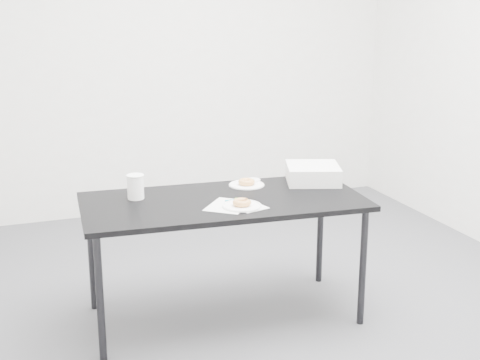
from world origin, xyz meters
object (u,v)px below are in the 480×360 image
object	(u,v)px
table	(223,208)
pen	(235,200)
donut_far	(247,182)
plate_near	(242,206)
coffee_cup	(136,187)
plate_far	(247,185)
bakery_box	(313,174)
donut_near	(242,202)
scorecard	(228,206)

from	to	relation	value
table	pen	size ratio (longest dim) A/B	13.74
table	donut_far	world-z (taller)	donut_far
plate_near	coffee_cup	xyz separation A→B (m)	(-0.49, 0.34, 0.06)
pen	plate_far	world-z (taller)	pen
bakery_box	donut_near	bearing A→B (deg)	-131.61
scorecard	pen	distance (m)	0.10
plate_far	donut_far	xyz separation A→B (m)	(0.00, 0.00, 0.02)
scorecard	donut_far	bearing A→B (deg)	94.92
plate_far	bakery_box	xyz separation A→B (m)	(0.40, -0.06, 0.05)
donut_far	coffee_cup	bearing A→B (deg)	-176.75
pen	plate_near	size ratio (longest dim) A/B	0.55
table	scorecard	bearing A→B (deg)	-93.16
plate_near	coffee_cup	world-z (taller)	coffee_cup
donut_near	table	bearing A→B (deg)	105.57
scorecard	table	bearing A→B (deg)	122.22
pen	plate_near	xyz separation A→B (m)	(-0.00, -0.12, -0.00)
donut_far	donut_near	bearing A→B (deg)	-114.19
pen	plate_far	distance (m)	0.31
table	plate_far	distance (m)	0.31
scorecard	donut_near	world-z (taller)	donut_near
pen	plate_far	bearing A→B (deg)	54.00
scorecard	plate_near	distance (m)	0.08
coffee_cup	donut_near	bearing A→B (deg)	-34.67
coffee_cup	plate_near	bearing A→B (deg)	-34.67
pen	coffee_cup	xyz separation A→B (m)	(-0.49, 0.22, 0.06)
scorecard	coffee_cup	world-z (taller)	coffee_cup
plate_far	plate_near	bearing A→B (deg)	-114.19
scorecard	bakery_box	bearing A→B (deg)	63.09
plate_far	coffee_cup	size ratio (longest dim) A/B	1.52
pen	plate_far	xyz separation A→B (m)	(0.17, 0.26, -0.00)
bakery_box	coffee_cup	bearing A→B (deg)	-162.02
donut_near	plate_far	bearing A→B (deg)	65.81
plate_far	donut_far	world-z (taller)	donut_far
pen	donut_far	distance (m)	0.31
plate_near	donut_far	bearing A→B (deg)	65.81
plate_near	donut_near	distance (m)	0.02
table	donut_near	xyz separation A→B (m)	(0.05, -0.17, 0.08)
plate_near	coffee_cup	bearing A→B (deg)	145.33
plate_far	bakery_box	world-z (taller)	bakery_box
plate_far	bakery_box	size ratio (longest dim) A/B	0.68
coffee_cup	donut_far	bearing A→B (deg)	3.25
plate_near	bakery_box	world-z (taller)	bakery_box
coffee_cup	scorecard	bearing A→B (deg)	-34.69
donut_far	pen	bearing A→B (deg)	-122.61
plate_near	donut_near	bearing A→B (deg)	0.00
table	coffee_cup	world-z (taller)	coffee_cup
pen	coffee_cup	bearing A→B (deg)	152.49
scorecard	bakery_box	xyz separation A→B (m)	(0.63, 0.27, 0.05)
scorecard	plate_far	distance (m)	0.41
table	donut_far	size ratio (longest dim) A/B	16.21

